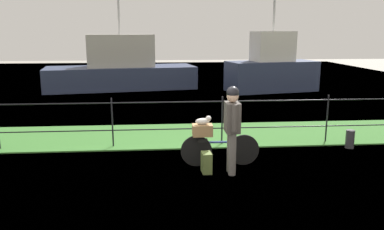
{
  "coord_description": "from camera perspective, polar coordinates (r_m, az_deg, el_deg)",
  "views": [
    {
      "loc": [
        -0.15,
        -6.93,
        2.66
      ],
      "look_at": [
        0.51,
        1.16,
        0.9
      ],
      "focal_mm": 36.05,
      "sensor_mm": 36.0,
      "label": 1
    }
  ],
  "objects": [
    {
      "name": "wooden_crate",
      "position": [
        7.66,
        1.55,
        -2.26
      ],
      "size": [
        0.4,
        0.27,
        0.23
      ],
      "primitive_type": "cube",
      "rotation": [
        0.0,
        0.0,
        -0.01
      ],
      "color": "#A87F51",
      "rests_on": "bicycle_main"
    },
    {
      "name": "mooring_bollard",
      "position": [
        9.7,
        22.33,
        -3.31
      ],
      "size": [
        0.2,
        0.2,
        0.43
      ],
      "primitive_type": "cylinder",
      "color": "#38383D",
      "rests_on": "ground"
    },
    {
      "name": "terrier_dog",
      "position": [
        7.62,
        1.74,
        -0.86
      ],
      "size": [
        0.32,
        0.14,
        0.18
      ],
      "color": "silver",
      "rests_on": "wooden_crate"
    },
    {
      "name": "iron_fence",
      "position": [
        9.03,
        -3.6,
        -0.39
      ],
      "size": [
        18.04,
        0.04,
        1.18
      ],
      "color": "black",
      "rests_on": "ground"
    },
    {
      "name": "ground_plane",
      "position": [
        7.42,
        -3.23,
        -8.79
      ],
      "size": [
        60.0,
        60.0,
        0.0
      ],
      "primitive_type": "plane",
      "color": "gray"
    },
    {
      "name": "moored_boat_near",
      "position": [
        18.63,
        -10.48,
        6.65
      ],
      "size": [
        7.2,
        3.45,
        4.13
      ],
      "color": "#2D3856",
      "rests_on": "ground"
    },
    {
      "name": "moored_boat_mid",
      "position": [
        17.95,
        11.7,
        6.65
      ],
      "size": [
        4.27,
        2.43,
        4.27
      ],
      "color": "#2D3856",
      "rests_on": "ground"
    },
    {
      "name": "harbor_water",
      "position": [
        19.35,
        -4.2,
        4.32
      ],
      "size": [
        30.0,
        30.0,
        0.0
      ],
      "primitive_type": "plane",
      "color": "#60849E",
      "rests_on": "ground"
    },
    {
      "name": "backpack_on_paving",
      "position": [
        7.45,
        2.15,
        -7.06
      ],
      "size": [
        0.2,
        0.29,
        0.4
      ],
      "primitive_type": "cube",
      "rotation": [
        0.0,
        0.0,
        1.64
      ],
      "color": "olive",
      "rests_on": "ground"
    },
    {
      "name": "grass_strip",
      "position": [
        10.05,
        -3.66,
        -3.05
      ],
      "size": [
        27.0,
        2.4,
        0.03
      ],
      "primitive_type": "cube",
      "color": "#38702D",
      "rests_on": "ground"
    },
    {
      "name": "bicycle_main",
      "position": [
        7.82,
        4.04,
        -5.11
      ],
      "size": [
        1.59,
        0.16,
        0.63
      ],
      "color": "black",
      "rests_on": "ground"
    },
    {
      "name": "cyclist_person",
      "position": [
        7.24,
        5.95,
        -1.07
      ],
      "size": [
        0.26,
        0.54,
        1.68
      ],
      "color": "slate",
      "rests_on": "ground"
    }
  ]
}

